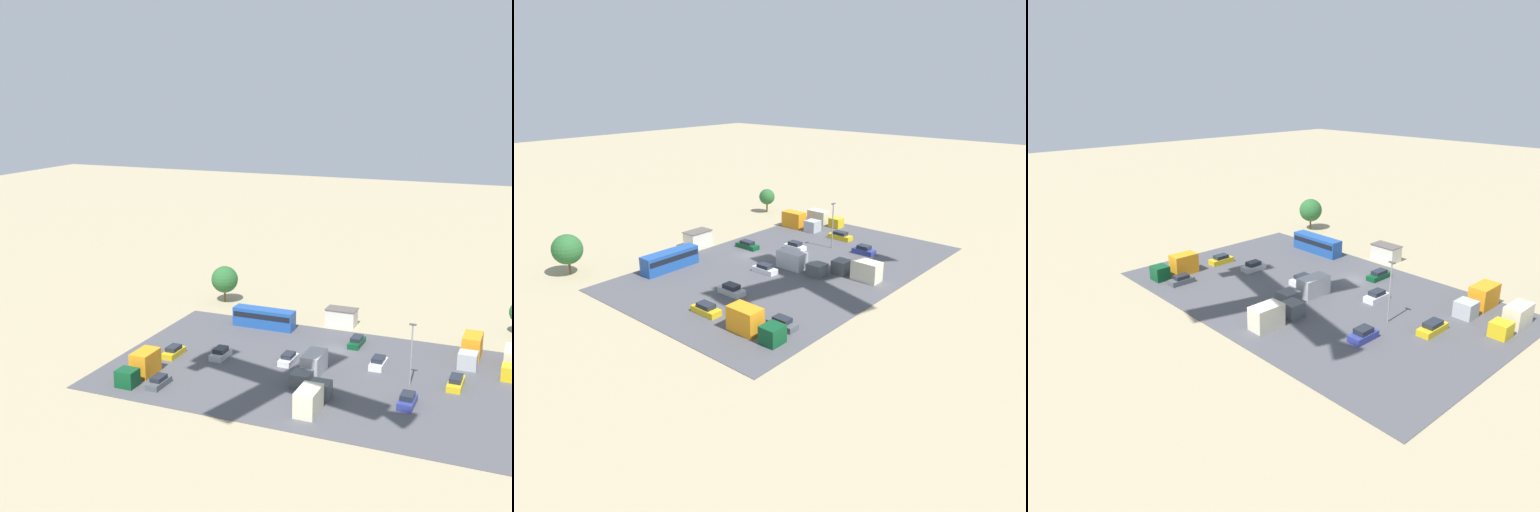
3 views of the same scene
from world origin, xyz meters
The scene contains 19 objects.
ground_plane centered at (0.00, 0.00, 0.00)m, with size 400.00×400.00×0.00m, color tan.
parking_lot_surface centered at (0.00, 9.18, 0.04)m, with size 56.70×35.81×0.08m.
shed_building centered at (2.48, -11.39, 1.45)m, with size 5.03×3.07×2.88m.
bus centered at (13.79, -5.31, 1.76)m, with size 10.20×2.53×3.11m.
parked_car_0 centered at (4.71, 7.52, 0.67)m, with size 1.77×4.19×1.42m.
parked_car_1 centered at (-7.48, 4.11, 0.72)m, with size 1.86×4.03×1.53m.
parked_car_2 centered at (-18.45, 6.77, 0.70)m, with size 1.83×4.74×1.50m.
parked_car_3 centered at (-2.37, -3.13, 0.67)m, with size 1.72×4.60×1.42m.
parked_car_4 centered at (21.12, 11.57, 0.69)m, with size 1.85×4.27×1.47m.
parked_car_5 centered at (-13.75, 14.91, 0.76)m, with size 1.88×4.02×1.63m.
parked_car_6 centered at (17.51, 21.85, 0.67)m, with size 1.76×4.02×1.43m.
parked_car_7 centered at (14.41, 9.63, 0.73)m, with size 1.87×4.09×1.57m.
parked_truck_0 centered at (0.21, 10.97, 1.39)m, with size 2.53×8.89×2.87m.
parked_truck_1 centered at (21.28, 20.25, 1.59)m, with size 2.60×7.78×3.29m.
parked_truck_2 centered at (-24.85, -1.88, 1.39)m, with size 2.34×8.11×2.87m.
parked_truck_3 centered at (-19.04, -4.00, 1.59)m, with size 2.58×8.51×3.30m.
parked_truck_4 centered at (-3.19, 20.37, 1.53)m, with size 2.51×8.06×3.17m.
tree_near_shed centered at (25.86, -15.66, 4.28)m, with size 4.86×4.86×6.72m.
light_pole_lot_centre centered at (-12.81, 8.60, 4.78)m, with size 0.90×0.28×8.53m.
Camera 3 is at (-47.93, 59.36, 30.31)m, focal length 35.00 mm.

